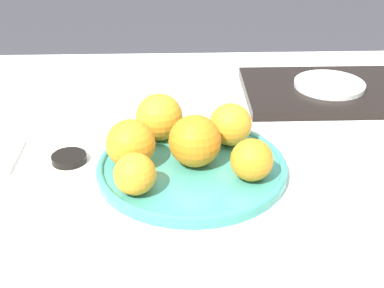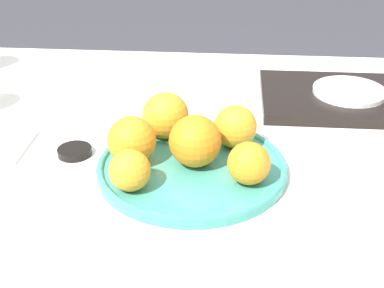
{
  "view_description": "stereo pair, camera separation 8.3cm",
  "coord_description": "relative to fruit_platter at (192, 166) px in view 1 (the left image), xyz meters",
  "views": [
    {
      "loc": [
        -0.06,
        -0.89,
        1.22
      ],
      "look_at": [
        -0.04,
        -0.16,
        0.82
      ],
      "focal_mm": 50.0,
      "sensor_mm": 36.0,
      "label": 1
    },
    {
      "loc": [
        0.02,
        -0.88,
        1.22
      ],
      "look_at": [
        -0.04,
        -0.16,
        0.82
      ],
      "focal_mm": 50.0,
      "sensor_mm": 36.0,
      "label": 2
    }
  ],
  "objects": [
    {
      "name": "orange_5",
      "position": [
        -0.09,
        -0.08,
        0.03
      ],
      "size": [
        0.06,
        0.06,
        0.06
      ],
      "color": "orange",
      "rests_on": "fruit_platter"
    },
    {
      "name": "fruit_platter",
      "position": [
        0.0,
        0.0,
        0.0
      ],
      "size": [
        0.3,
        0.3,
        0.02
      ],
      "color": "teal",
      "rests_on": "table"
    },
    {
      "name": "orange_3",
      "position": [
        0.07,
        0.07,
        0.04
      ],
      "size": [
        0.07,
        0.07,
        0.07
      ],
      "color": "orange",
      "rests_on": "fruit_platter"
    },
    {
      "name": "table",
      "position": [
        0.04,
        0.16,
        -0.39
      ],
      "size": [
        1.4,
        0.82,
        0.77
      ],
      "color": "silver",
      "rests_on": "ground_plane"
    },
    {
      "name": "side_plate",
      "position": [
        0.3,
        0.29,
        0.02
      ],
      "size": [
        0.15,
        0.15,
        0.01
      ],
      "color": "silver",
      "rests_on": "serving_tray"
    },
    {
      "name": "orange_4",
      "position": [
        0.09,
        -0.04,
        0.04
      ],
      "size": [
        0.07,
        0.07,
        0.07
      ],
      "color": "orange",
      "rests_on": "fruit_platter"
    },
    {
      "name": "orange_2",
      "position": [
        -0.05,
        0.09,
        0.04
      ],
      "size": [
        0.08,
        0.08,
        0.08
      ],
      "color": "orange",
      "rests_on": "fruit_platter"
    },
    {
      "name": "orange_1",
      "position": [
        -0.1,
        0.0,
        0.04
      ],
      "size": [
        0.08,
        0.08,
        0.08
      ],
      "color": "orange",
      "rests_on": "fruit_platter"
    },
    {
      "name": "orange_0",
      "position": [
        0.0,
        0.0,
        0.04
      ],
      "size": [
        0.08,
        0.08,
        0.08
      ],
      "color": "orange",
      "rests_on": "fruit_platter"
    },
    {
      "name": "serving_tray",
      "position": [
        0.3,
        0.29,
        0.0
      ],
      "size": [
        0.35,
        0.24,
        0.02
      ],
      "color": "black",
      "rests_on": "table"
    },
    {
      "name": "soy_dish",
      "position": [
        -0.2,
        0.04,
        -0.0
      ],
      "size": [
        0.06,
        0.06,
        0.01
      ],
      "color": "black",
      "rests_on": "table"
    }
  ]
}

